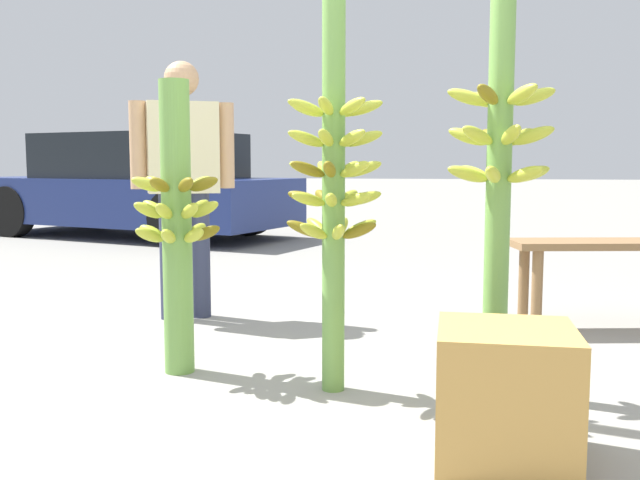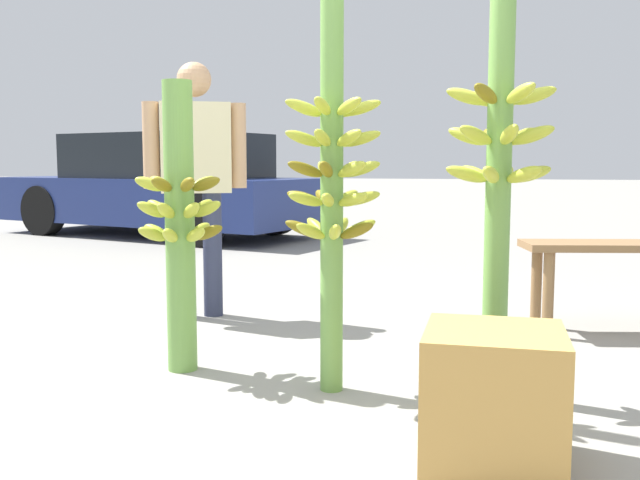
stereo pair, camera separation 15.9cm
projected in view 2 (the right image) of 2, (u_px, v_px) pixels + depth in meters
ground_plane at (280, 423)px, 2.59m from camera, size 80.00×80.00×0.00m
banana_stalk_left at (180, 223)px, 3.19m from camera, size 0.40×0.40×1.30m
banana_stalk_center at (332, 184)px, 2.87m from camera, size 0.41×0.40×1.60m
banana_stalk_right at (499, 175)px, 2.80m from camera, size 0.43×0.43×1.63m
vendor_person at (196, 168)px, 4.29m from camera, size 0.59×0.36×1.54m
market_bench at (631, 260)px, 3.92m from camera, size 1.21×0.56×0.51m
parked_car at (162, 187)px, 9.22m from camera, size 4.51×2.81×1.30m
produce_crate at (493, 397)px, 2.22m from camera, size 0.43×0.43×0.43m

